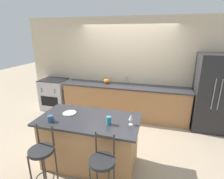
# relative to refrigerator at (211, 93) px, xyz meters

# --- Properties ---
(ground_plane) EXTENTS (18.00, 18.00, 0.00)m
(ground_plane) POSITION_rel_refrigerator_xyz_m (-2.11, -0.29, -0.92)
(ground_plane) COLOR tan
(wall_back) EXTENTS (6.00, 0.07, 2.70)m
(wall_back) POSITION_rel_refrigerator_xyz_m (-2.11, 0.39, 0.43)
(wall_back) COLOR beige
(wall_back) RESTS_ON ground_plane
(back_counter) EXTENTS (3.43, 0.66, 0.92)m
(back_counter) POSITION_rel_refrigerator_xyz_m (-2.11, 0.07, -0.46)
(back_counter) COLOR #A87547
(back_counter) RESTS_ON ground_plane
(sink_faucet) EXTENTS (0.02, 0.13, 0.22)m
(sink_faucet) POSITION_rel_refrigerator_xyz_m (-2.11, 0.27, 0.14)
(sink_faucet) COLOR #ADAFB5
(sink_faucet) RESTS_ON back_counter
(kitchen_island) EXTENTS (1.70, 0.89, 0.91)m
(kitchen_island) POSITION_rel_refrigerator_xyz_m (-2.32, -1.97, -0.46)
(kitchen_island) COLOR #A87547
(kitchen_island) RESTS_ON ground_plane
(refrigerator) EXTENTS (0.76, 0.76, 1.84)m
(refrigerator) POSITION_rel_refrigerator_xyz_m (0.00, 0.00, 0.00)
(refrigerator) COLOR #232326
(refrigerator) RESTS_ON ground_plane
(oven_range) EXTENTS (0.77, 0.65, 0.94)m
(oven_range) POSITION_rel_refrigerator_xyz_m (-4.29, 0.05, -0.45)
(oven_range) COLOR #B7B7BC
(oven_range) RESTS_ON ground_plane
(bar_stool_near) EXTENTS (0.35, 0.35, 1.04)m
(bar_stool_near) POSITION_rel_refrigerator_xyz_m (-2.77, -2.65, -0.34)
(bar_stool_near) COLOR #332D28
(bar_stool_near) RESTS_ON ground_plane
(bar_stool_far) EXTENTS (0.35, 0.35, 1.04)m
(bar_stool_far) POSITION_rel_refrigerator_xyz_m (-1.87, -2.63, -0.34)
(bar_stool_far) COLOR #332D28
(bar_stool_far) RESTS_ON ground_plane
(dinner_plate) EXTENTS (0.24, 0.24, 0.02)m
(dinner_plate) POSITION_rel_refrigerator_xyz_m (-2.72, -1.88, 0.01)
(dinner_plate) COLOR beige
(dinner_plate) RESTS_ON kitchen_island
(wine_glass) EXTENTS (0.07, 0.07, 0.18)m
(wine_glass) POSITION_rel_refrigerator_xyz_m (-1.61, -1.99, 0.12)
(wine_glass) COLOR white
(wine_glass) RESTS_ON kitchen_island
(coffee_mug) EXTENTS (0.13, 0.09, 0.10)m
(coffee_mug) POSITION_rel_refrigerator_xyz_m (-2.87, -2.22, 0.05)
(coffee_mug) COLOR #335689
(coffee_mug) RESTS_ON kitchen_island
(tumbler_cup) EXTENTS (0.08, 0.08, 0.13)m
(tumbler_cup) POSITION_rel_refrigerator_xyz_m (-1.94, -2.07, 0.06)
(tumbler_cup) COLOR teal
(tumbler_cup) RESTS_ON kitchen_island
(pumpkin_decoration) EXTENTS (0.17, 0.17, 0.16)m
(pumpkin_decoration) POSITION_rel_refrigerator_xyz_m (-2.64, 0.15, 0.07)
(pumpkin_decoration) COLOR orange
(pumpkin_decoration) RESTS_ON back_counter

